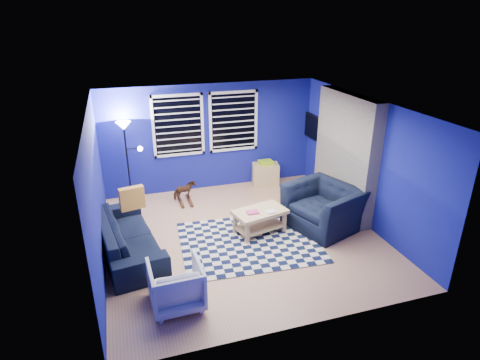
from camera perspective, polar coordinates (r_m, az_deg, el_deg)
The scene contains 18 objects.
floor at distance 7.73m, azimuth 0.42°, elevation -8.01°, with size 5.00×5.00×0.00m, color tan.
ceiling at distance 6.80m, azimuth 0.48°, elevation 10.40°, with size 5.00×5.00×0.00m, color white.
wall_back at distance 9.46m, azimuth -4.19°, elevation 6.06°, with size 5.00×5.00×0.00m, color navy.
wall_left at distance 6.90m, azimuth -19.76°, elevation -1.76°, with size 5.00×5.00×0.00m, color navy.
wall_right at distance 8.24m, azimuth 17.27°, elevation 2.52°, with size 5.00×5.00×0.00m, color navy.
fireplace at distance 8.57m, azimuth 14.62°, elevation 3.22°, with size 0.65×2.00×2.50m.
window_left at distance 9.19m, azimuth -8.78°, elevation 7.63°, with size 1.17×0.06×1.42m.
window_right at distance 9.46m, azimuth -0.92°, elevation 8.32°, with size 1.17×0.06×1.42m.
tv at distance 9.79m, azimuth 10.66°, elevation 7.23°, with size 0.07×1.00×0.58m.
rug at distance 7.55m, azimuth 1.26°, elevation -8.77°, with size 2.50×2.00×0.02m, color black.
sofa at distance 7.36m, azimuth -15.69°, elevation -7.68°, with size 0.89×2.28×0.67m, color black.
armchair_big at distance 8.04m, azimuth 11.72°, elevation -3.81°, with size 1.14×1.31×0.85m, color black.
armchair_bent at distance 6.01m, azimuth -9.09°, elevation -14.49°, with size 0.74×0.76×0.69m, color gray.
rocking_horse at distance 9.01m, azimuth -7.88°, elevation -1.55°, with size 0.50×0.23×0.42m, color #462216.
coffee_table at distance 7.71m, azimuth 2.83°, elevation -5.23°, with size 1.10×0.78×0.49m.
cabinet at distance 9.91m, azimuth 3.63°, elevation 0.89°, with size 0.71×0.55×0.62m.
floor_lamp at distance 8.91m, azimuth -15.94°, elevation 5.90°, with size 0.50×0.31×1.84m.
throw_pillow at distance 7.45m, azimuth -15.11°, elevation -2.52°, with size 0.44×0.13×0.42m, color #CA832F.
Camera 1 is at (-2.03, -6.33, 3.95)m, focal length 30.00 mm.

